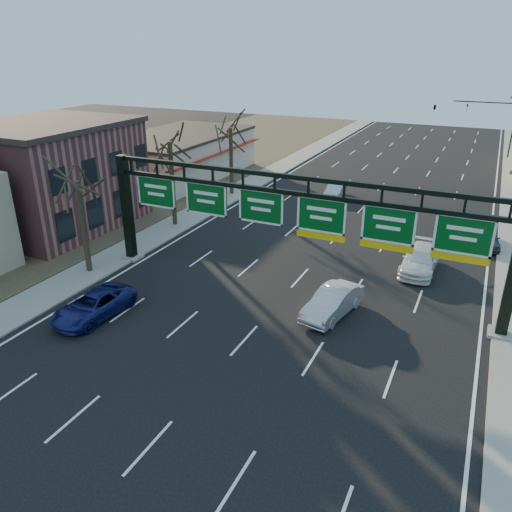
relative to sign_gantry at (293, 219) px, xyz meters
The scene contains 16 objects.
ground 9.24m from the sign_gantry, 91.15° to the right, with size 160.00×160.00×0.00m, color black.
sidewalk_left 18.24m from the sign_gantry, 137.20° to the left, with size 3.00×120.00×0.12m, color gray.
dirt_strip_left 28.25m from the sign_gantry, 154.50° to the left, with size 21.00×120.00×0.06m, color #473D2B.
lane_markings 12.86m from the sign_gantry, 90.76° to the left, with size 21.60×120.00×0.01m, color white.
sign_gantry is the anchor object (origin of this frame).
brick_block 21.87m from the sign_gantry, behind, with size 10.40×12.40×8.30m.
cream_strip 30.24m from the sign_gantry, 135.86° to the left, with size 10.90×18.40×4.70m.
tree_gantry 13.53m from the sign_gantry, 166.97° to the right, with size 3.60×3.60×8.48m.
tree_mid 15.08m from the sign_gantry, 151.63° to the left, with size 3.60×3.60×9.24m.
tree_far 21.57m from the sign_gantry, 127.32° to the left, with size 3.60×3.60×8.86m.
traffic_signal_mast 47.33m from the sign_gantry, 83.29° to the left, with size 10.16×0.54×7.00m.
car_blue_suv 12.01m from the sign_gantry, 139.68° to the right, with size 2.28×4.94×1.37m, color navy.
car_silver_sedan 5.19m from the sign_gantry, 27.57° to the right, with size 1.62×4.64×1.53m, color #B2B2B7.
car_white_wagon 9.92m from the sign_gantry, 44.42° to the left, with size 2.10×5.17×1.50m, color white.
car_grey_far 17.03m from the sign_gantry, 51.39° to the left, with size 1.62×4.02×1.37m, color #383A3D.
car_silver_distant 20.87m from the sign_gantry, 99.46° to the left, with size 1.44×4.13×1.36m, color #B5B5BA.
Camera 1 is at (9.66, -17.17, 13.88)m, focal length 35.00 mm.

